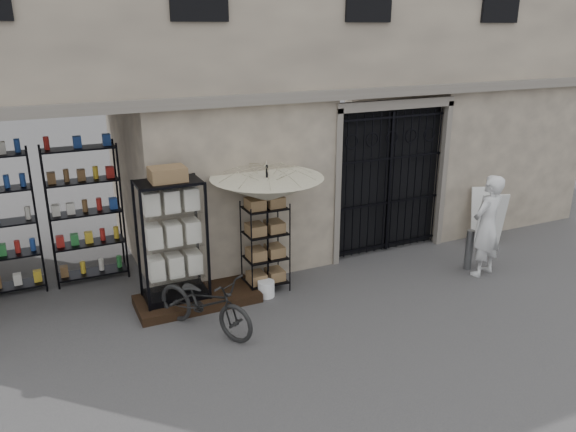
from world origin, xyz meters
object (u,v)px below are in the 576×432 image
wire_rack (265,248)px  white_bucket (266,289)px  market_umbrella (267,183)px  shopkeeper (481,274)px  easel_sign (487,217)px  display_cabinet (173,247)px  bicycle (206,330)px  steel_bollard (469,250)px

wire_rack → white_bucket: (-0.11, -0.26, -0.64)m
wire_rack → market_umbrella: size_ratio=0.59×
shopkeeper → wire_rack: bearing=-31.1°
wire_rack → market_umbrella: (0.04, -0.02, 1.15)m
wire_rack → easel_sign: wire_rack is taller
easel_sign → shopkeeper: bearing=-114.4°
display_cabinet → bicycle: (0.20, -0.99, -1.04)m
display_cabinet → steel_bollard: display_cabinet is taller
steel_bollard → easel_sign: (1.23, 0.83, 0.21)m
wire_rack → bicycle: size_ratio=0.89×
market_umbrella → easel_sign: 5.18m
bicycle → steel_bollard: 5.21m
market_umbrella → bicycle: 2.56m
wire_rack → white_bucket: size_ratio=5.55×
white_bucket → shopkeeper: (4.00, -0.86, -0.14)m
wire_rack → white_bucket: bearing=-104.1°
bicycle → easel_sign: 6.51m
white_bucket → shopkeeper: 4.10m
shopkeeper → market_umbrella: bearing=-30.9°
market_umbrella → shopkeeper: size_ratio=1.41×
white_bucket → easel_sign: 5.17m
white_bucket → steel_bollard: size_ratio=0.37×
display_cabinet → bicycle: size_ratio=1.20×
steel_bollard → shopkeeper: size_ratio=0.41×
display_cabinet → shopkeeper: (5.47, -1.19, -1.04)m
wire_rack → easel_sign: (5.04, -0.01, -0.18)m
market_umbrella → shopkeeper: (3.86, -1.10, -1.93)m
steel_bollard → shopkeeper: (0.08, -0.29, -0.39)m
wire_rack → easel_sign: bearing=7.8°
easel_sign → market_umbrella: bearing=-158.6°
display_cabinet → steel_bollard: 5.50m
white_bucket → display_cabinet: bearing=167.3°
wire_rack → bicycle: bearing=-138.4°
white_bucket → shopkeeper: white_bucket is taller
white_bucket → easel_sign: size_ratio=0.25×
wire_rack → steel_bollard: bearing=-4.5°
market_umbrella → white_bucket: bearing=-120.6°
easel_sign → steel_bollard: bearing=-124.6°
display_cabinet → market_umbrella: (1.61, -0.09, 0.89)m
display_cabinet → easel_sign: 6.63m
display_cabinet → wire_rack: size_ratio=1.34×
white_bucket → easel_sign: bearing=2.9°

